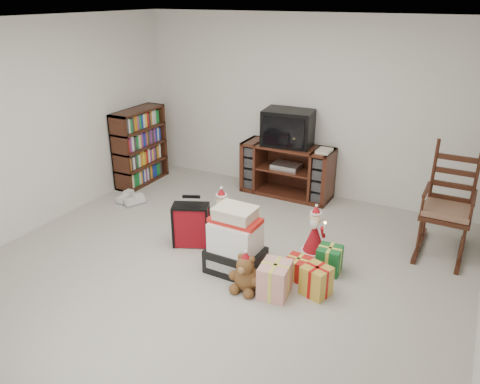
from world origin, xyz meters
name	(u,v)px	position (x,y,z in m)	size (l,w,h in m)	color
room	(215,159)	(0.00, 0.00, 1.25)	(5.01, 5.01, 2.51)	#A6A198
tv_stand	(287,170)	(-0.14, 2.24, 0.37)	(1.31, 0.49, 0.75)	#4D2016
bookshelf	(140,148)	(-2.31, 1.66, 0.55)	(0.31, 0.94, 1.15)	#3C1810
rocking_chair	(446,215)	(2.05, 1.57, 0.44)	(0.53, 0.86, 1.30)	#3C1810
gift_pile	(235,244)	(0.17, 0.08, 0.32)	(0.58, 0.43, 0.72)	black
red_suitcase	(191,225)	(-0.54, 0.34, 0.26)	(0.44, 0.35, 0.60)	maroon
stocking	(237,243)	(0.17, 0.12, 0.31)	(0.29, 0.13, 0.63)	#0C7411
teddy_bear	(246,275)	(0.43, -0.18, 0.17)	(0.26, 0.23, 0.39)	brown
santa_figurine	(314,235)	(0.78, 0.82, 0.23)	(0.29, 0.27, 0.59)	maroon
mrs_claus_figurine	(222,217)	(-0.35, 0.71, 0.24)	(0.30, 0.29, 0.62)	maroon
sneaker_pair	(130,200)	(-1.95, 0.93, 0.05)	(0.36, 0.31, 0.10)	silver
gift_cluster	(306,272)	(0.92, 0.18, 0.15)	(0.63, 0.96, 0.29)	red
crt_television	(288,128)	(-0.16, 2.26, 1.00)	(0.73, 0.56, 0.50)	black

